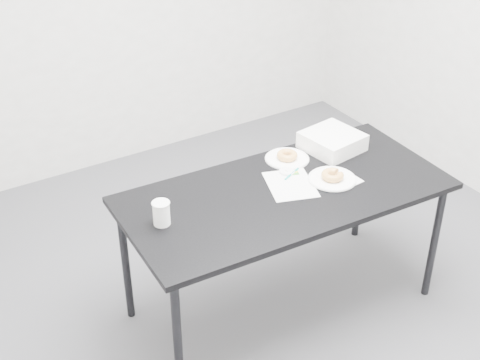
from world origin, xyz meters
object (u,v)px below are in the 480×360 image
table (285,200)px  pen (292,174)px  coffee_cup (161,213)px  bakery_box (332,141)px  donut_far (287,155)px  plate_near (332,179)px  scorecard (290,184)px  plate_far (287,159)px  donut_near (333,175)px

table → pen: (0.11, 0.11, 0.07)m
coffee_cup → bakery_box: coffee_cup is taller
table → donut_far: 0.33m
pen → donut_far: (0.08, 0.15, 0.02)m
table → plate_near: bearing=-7.6°
scorecard → plate_far: bearing=77.4°
pen → plate_far: bearing=39.2°
plate_far → coffee_cup: (-0.87, -0.19, 0.06)m
table → plate_near: (0.27, -0.05, 0.07)m
table → scorecard: size_ratio=5.84×
pen → plate_far: size_ratio=0.56×
plate_near → coffee_cup: coffee_cup is taller
donut_far → bakery_box: (0.29, -0.04, 0.02)m
donut_near → plate_far: size_ratio=0.49×
plate_far → table: bearing=-126.3°
bakery_box → plate_near: bearing=-135.9°
plate_near → coffee_cup: 0.96m
coffee_cup → pen: bearing=3.0°
table → pen: pen is taller
donut_near → bakery_box: bearing=52.0°
donut_near → plate_near: bearing=-90.0°
plate_near → scorecard: bearing=159.9°
pen → coffee_cup: (-0.80, -0.04, 0.05)m
scorecard → plate_far: (0.14, 0.23, 0.00)m
donut_near → scorecard: bearing=159.9°
scorecard → donut_near: donut_near is taller
donut_near → plate_far: bearing=104.0°
coffee_cup → bakery_box: bearing=7.7°
plate_far → coffee_cup: 0.89m
plate_near → bakery_box: bearing=52.0°
table → pen: bearing=45.9°
scorecard → donut_far: 0.27m
plate_near → donut_near: size_ratio=2.13×
table → coffee_cup: size_ratio=14.15×
scorecard → pen: (0.06, 0.08, 0.01)m
bakery_box → table: bearing=-162.9°
pen → coffee_cup: size_ratio=1.13×
pen → coffee_cup: 0.80m
plate_far → bakery_box: size_ratio=0.84×
donut_far → bakery_box: 0.29m
pen → donut_far: size_ratio=1.20×
donut_near → coffee_cup: size_ratio=0.97×
plate_far → donut_far: (0.00, 0.00, 0.02)m
donut_far → table: bearing=-126.3°
coffee_cup → bakery_box: size_ratio=0.42×
coffee_cup → scorecard: bearing=-2.8°
plate_far → donut_far: size_ratio=2.13×
table → donut_far: size_ratio=15.05×
scorecard → plate_far: size_ratio=1.21×
donut_far → bakery_box: size_ratio=0.40×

